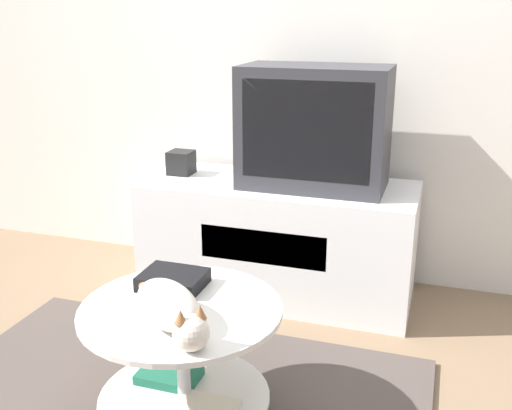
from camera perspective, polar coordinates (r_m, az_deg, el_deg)
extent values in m
cube|color=silver|center=(3.06, 2.12, 17.47)|extent=(8.00, 0.05, 2.60)
cube|color=white|center=(2.89, 2.11, -3.26)|extent=(1.28, 0.52, 0.56)
cube|color=silver|center=(2.65, 0.60, -4.03)|extent=(0.58, 0.01, 0.16)
cube|color=#333338|center=(2.71, 5.60, 7.36)|extent=(0.65, 0.36, 0.55)
cube|color=black|center=(2.54, 4.74, 6.98)|extent=(0.56, 0.01, 0.43)
cube|color=black|center=(2.98, -7.14, 4.03)|extent=(0.11, 0.11, 0.11)
cylinder|color=#B7B7BC|center=(2.03, -6.93, -15.15)|extent=(0.04, 0.04, 0.41)
cylinder|color=silver|center=(2.09, -6.81, -17.63)|extent=(0.56, 0.56, 0.01)
cylinder|color=silver|center=(1.92, -7.17, -9.83)|extent=(0.64, 0.64, 0.02)
cube|color=#1E664C|center=(2.15, -8.27, -15.75)|extent=(0.21, 0.14, 0.03)
cube|color=beige|center=(2.01, -4.74, -18.57)|extent=(0.20, 0.12, 0.02)
cube|color=black|center=(2.04, -7.90, -7.07)|extent=(0.21, 0.17, 0.05)
ellipsoid|color=silver|center=(1.82, -8.43, -9.32)|extent=(0.33, 0.32, 0.11)
sphere|color=silver|center=(1.67, -6.20, -11.99)|extent=(0.10, 0.10, 0.10)
cone|color=#996038|center=(1.65, -5.35, -10.09)|extent=(0.04, 0.04, 0.04)
cone|color=#996038|center=(1.63, -7.20, -10.51)|extent=(0.04, 0.04, 0.04)
ellipsoid|color=#996038|center=(2.00, -10.41, -7.75)|extent=(0.13, 0.13, 0.04)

